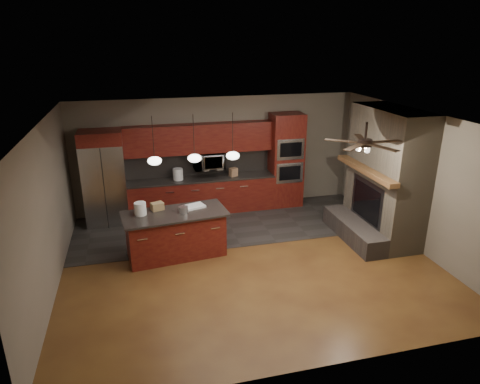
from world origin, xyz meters
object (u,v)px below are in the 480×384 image
object	(u,v)px
kitchen_island	(176,234)
counter_bucket	(178,174)
oven_tower	(286,160)
microwave	(209,161)
paint_tray	(194,206)
cardboard_box	(157,206)
white_bucket	(140,209)
refrigerator	(104,178)
paint_can	(183,210)
counter_box	(233,172)

from	to	relation	value
kitchen_island	counter_bucket	world-z (taller)	counter_bucket
oven_tower	microwave	size ratio (longest dim) A/B	3.25
kitchen_island	paint_tray	xyz separation A→B (m)	(0.42, 0.20, 0.47)
kitchen_island	cardboard_box	bearing A→B (deg)	136.39
microwave	white_bucket	world-z (taller)	microwave
oven_tower	microwave	world-z (taller)	oven_tower
refrigerator	cardboard_box	size ratio (longest dim) A/B	9.34
microwave	paint_can	size ratio (longest dim) A/B	3.96
oven_tower	cardboard_box	xyz separation A→B (m)	(-3.36, -1.86, -0.20)
counter_bucket	cardboard_box	bearing A→B (deg)	-108.31
counter_box	refrigerator	bearing A→B (deg)	161.10
white_bucket	counter_box	bearing A→B (deg)	40.81
microwave	paint_tray	xyz separation A→B (m)	(-0.65, -1.96, -0.36)
white_bucket	counter_bucket	world-z (taller)	counter_bucket
kitchen_island	paint_can	size ratio (longest dim) A/B	11.39
refrigerator	paint_tray	distance (m)	2.57
paint_can	oven_tower	bearing A→B (deg)	36.53
white_bucket	cardboard_box	bearing A→B (deg)	27.37
cardboard_box	counter_bucket	xyz separation A→B (m)	(0.62, 1.87, 0.04)
counter_box	microwave	bearing A→B (deg)	150.93
refrigerator	white_bucket	distance (m)	2.09
counter_bucket	white_bucket	bearing A→B (deg)	-114.95
oven_tower	kitchen_island	world-z (taller)	oven_tower
microwave	oven_tower	bearing A→B (deg)	-1.66
white_bucket	paint_tray	xyz separation A→B (m)	(1.06, 0.13, -0.10)
white_bucket	kitchen_island	bearing A→B (deg)	-5.85
microwave	white_bucket	xyz separation A→B (m)	(-1.71, -2.09, -0.26)
oven_tower	white_bucket	bearing A→B (deg)	-151.14
oven_tower	counter_box	size ratio (longest dim) A/B	11.73
oven_tower	paint_tray	distance (m)	3.25
paint_can	counter_bucket	xyz separation A→B (m)	(0.13, 2.14, 0.05)
cardboard_box	counter_box	distance (m)	2.68
white_bucket	counter_box	xyz separation A→B (m)	(2.30, 1.99, -0.04)
white_bucket	microwave	bearing A→B (deg)	50.68
oven_tower	kitchen_island	distance (m)	3.77
kitchen_island	counter_bucket	size ratio (longest dim) A/B	7.72
white_bucket	counter_box	world-z (taller)	white_bucket
refrigerator	paint_can	size ratio (longest dim) A/B	11.88
oven_tower	refrigerator	size ratio (longest dim) A/B	1.08
cardboard_box	counter_box	size ratio (longest dim) A/B	1.16
refrigerator	paint_tray	world-z (taller)	refrigerator
paint_can	counter_box	bearing A→B (deg)	54.45
microwave	counter_box	world-z (taller)	microwave
paint_can	counter_box	world-z (taller)	counter_box
refrigerator	counter_box	size ratio (longest dim) A/B	10.82
kitchen_island	counter_bucket	bearing A→B (deg)	75.29
oven_tower	paint_can	distance (m)	3.58
white_bucket	oven_tower	bearing A→B (deg)	28.86
refrigerator	cardboard_box	distance (m)	2.08
microwave	kitchen_island	distance (m)	2.55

